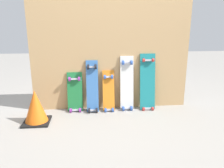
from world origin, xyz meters
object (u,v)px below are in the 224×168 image
at_px(skateboard_blue, 92,89).
at_px(skateboard_white, 127,85).
at_px(skateboard_teal, 148,84).
at_px(traffic_cone, 36,107).
at_px(skateboard_orange, 109,93).
at_px(skateboard_green, 75,94).

distance_m(skateboard_blue, skateboard_white, 0.49).
height_order(skateboard_white, skateboard_teal, skateboard_teal).
height_order(skateboard_white, traffic_cone, skateboard_white).
bearing_deg(skateboard_teal, skateboard_orange, -179.20).
xyz_separation_m(skateboard_orange, skateboard_teal, (0.55, 0.01, 0.11)).
distance_m(skateboard_white, traffic_cone, 1.25).
height_order(skateboard_orange, skateboard_white, skateboard_white).
relative_size(skateboard_blue, skateboard_teal, 0.90).
bearing_deg(traffic_cone, skateboard_green, 37.86).
xyz_separation_m(skateboard_blue, traffic_cone, (-0.70, -0.33, -0.12)).
distance_m(skateboard_green, skateboard_orange, 0.47).
bearing_deg(skateboard_blue, skateboard_orange, 1.48).
bearing_deg(skateboard_white, traffic_cone, -163.30).
xyz_separation_m(skateboard_blue, skateboard_orange, (0.23, 0.01, -0.08)).
bearing_deg(skateboard_orange, skateboard_green, 177.78).
xyz_separation_m(skateboard_green, skateboard_orange, (0.47, -0.02, 0.01)).
bearing_deg(skateboard_green, traffic_cone, -142.14).
height_order(skateboard_teal, traffic_cone, skateboard_teal).
bearing_deg(skateboard_blue, skateboard_white, 2.80).
relative_size(skateboard_blue, traffic_cone, 1.83).
distance_m(skateboard_orange, skateboard_white, 0.28).
xyz_separation_m(skateboard_green, skateboard_teal, (1.02, -0.01, 0.12)).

